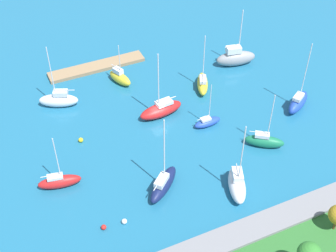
{
  "coord_description": "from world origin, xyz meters",
  "views": [
    {
      "loc": [
        23.67,
        55.67,
        52.59
      ],
      "look_at": [
        0.0,
        3.68,
        1.5
      ],
      "focal_mm": 50.83,
      "sensor_mm": 36.0,
      "label": 1
    }
  ],
  "objects_px": {
    "sailboat_red_center_basin": "(161,109)",
    "sailboat_blue_far_south": "(298,102)",
    "sailboat_yellow_outer_mooring": "(120,77)",
    "sailboat_blue_west_end": "(207,122)",
    "sailboat_red_near_pier": "(59,181)",
    "sailboat_green_by_breakwater": "(264,141)",
    "mooring_buoy_yellow": "(81,140)",
    "mooring_buoy_red": "(104,227)",
    "sailboat_white_east_end": "(59,100)",
    "sailboat_gray_mid_basin": "(236,58)",
    "sailboat_white_off_beacon": "(237,184)",
    "mooring_buoy_white": "(124,221)",
    "pier_dock": "(97,67)",
    "sailboat_yellow_lone_north": "(203,83)",
    "sailboat_navy_along_channel": "(163,184)"
  },
  "relations": [
    {
      "from": "sailboat_red_center_basin",
      "to": "sailboat_blue_far_south",
      "type": "height_order",
      "value": "sailboat_blue_far_south"
    },
    {
      "from": "sailboat_red_center_basin",
      "to": "sailboat_yellow_outer_mooring",
      "type": "height_order",
      "value": "sailboat_red_center_basin"
    },
    {
      "from": "sailboat_blue_west_end",
      "to": "sailboat_red_near_pier",
      "type": "relative_size",
      "value": 0.88
    },
    {
      "from": "sailboat_green_by_breakwater",
      "to": "sailboat_red_near_pier",
      "type": "relative_size",
      "value": 1.09
    },
    {
      "from": "sailboat_yellow_outer_mooring",
      "to": "sailboat_blue_west_end",
      "type": "distance_m",
      "value": 19.41
    },
    {
      "from": "sailboat_yellow_outer_mooring",
      "to": "mooring_buoy_yellow",
      "type": "relative_size",
      "value": 10.75
    },
    {
      "from": "sailboat_red_center_basin",
      "to": "mooring_buoy_red",
      "type": "bearing_deg",
      "value": 42.69
    },
    {
      "from": "sailboat_red_center_basin",
      "to": "sailboat_red_near_pier",
      "type": "bearing_deg",
      "value": 17.95
    },
    {
      "from": "sailboat_red_center_basin",
      "to": "sailboat_yellow_outer_mooring",
      "type": "xyz_separation_m",
      "value": [
        3.16,
        -11.55,
        -0.04
      ]
    },
    {
      "from": "sailboat_white_east_end",
      "to": "sailboat_gray_mid_basin",
      "type": "distance_m",
      "value": 34.25
    },
    {
      "from": "sailboat_white_east_end",
      "to": "sailboat_white_off_beacon",
      "type": "distance_m",
      "value": 34.56
    },
    {
      "from": "sailboat_white_east_end",
      "to": "sailboat_blue_far_south",
      "type": "distance_m",
      "value": 41.23
    },
    {
      "from": "sailboat_yellow_outer_mooring",
      "to": "mooring_buoy_red",
      "type": "relative_size",
      "value": 11.24
    },
    {
      "from": "mooring_buoy_red",
      "to": "mooring_buoy_white",
      "type": "relative_size",
      "value": 0.96
    },
    {
      "from": "sailboat_red_near_pier",
      "to": "mooring_buoy_red",
      "type": "relative_size",
      "value": 12.93
    },
    {
      "from": "pier_dock",
      "to": "sailboat_yellow_outer_mooring",
      "type": "xyz_separation_m",
      "value": [
        -2.46,
        6.26,
        0.85
      ]
    },
    {
      "from": "sailboat_white_east_end",
      "to": "sailboat_green_by_breakwater",
      "type": "height_order",
      "value": "sailboat_white_east_end"
    },
    {
      "from": "mooring_buoy_red",
      "to": "sailboat_red_near_pier",
      "type": "bearing_deg",
      "value": -71.18
    },
    {
      "from": "sailboat_white_east_end",
      "to": "sailboat_yellow_lone_north",
      "type": "relative_size",
      "value": 1.11
    },
    {
      "from": "pier_dock",
      "to": "mooring_buoy_white",
      "type": "relative_size",
      "value": 24.6
    },
    {
      "from": "sailboat_gray_mid_basin",
      "to": "mooring_buoy_yellow",
      "type": "distance_m",
      "value": 34.59
    },
    {
      "from": "sailboat_red_center_basin",
      "to": "sailboat_yellow_lone_north",
      "type": "bearing_deg",
      "value": -164.79
    },
    {
      "from": "sailboat_yellow_outer_mooring",
      "to": "sailboat_white_east_end",
      "type": "distance_m",
      "value": 12.09
    },
    {
      "from": "sailboat_gray_mid_basin",
      "to": "sailboat_red_near_pier",
      "type": "xyz_separation_m",
      "value": [
        38.92,
        16.36,
        -0.61
      ]
    },
    {
      "from": "sailboat_yellow_outer_mooring",
      "to": "sailboat_white_east_end",
      "type": "xyz_separation_m",
      "value": [
        11.93,
        1.97,
        0.16
      ]
    },
    {
      "from": "sailboat_yellow_outer_mooring",
      "to": "sailboat_blue_far_south",
      "type": "height_order",
      "value": "sailboat_blue_far_south"
    },
    {
      "from": "sailboat_gray_mid_basin",
      "to": "mooring_buoy_yellow",
      "type": "bearing_deg",
      "value": -154.02
    },
    {
      "from": "sailboat_yellow_outer_mooring",
      "to": "sailboat_blue_far_south",
      "type": "bearing_deg",
      "value": 30.31
    },
    {
      "from": "sailboat_navy_along_channel",
      "to": "sailboat_white_off_beacon",
      "type": "bearing_deg",
      "value": -66.89
    },
    {
      "from": "sailboat_yellow_outer_mooring",
      "to": "sailboat_red_near_pier",
      "type": "relative_size",
      "value": 0.87
    },
    {
      "from": "sailboat_yellow_outer_mooring",
      "to": "sailboat_red_near_pier",
      "type": "distance_m",
      "value": 26.08
    },
    {
      "from": "sailboat_white_east_end",
      "to": "sailboat_navy_along_channel",
      "type": "xyz_separation_m",
      "value": [
        -8.67,
        24.88,
        -0.13
      ]
    },
    {
      "from": "sailboat_yellow_outer_mooring",
      "to": "mooring_buoy_red",
      "type": "height_order",
      "value": "sailboat_yellow_outer_mooring"
    },
    {
      "from": "sailboat_blue_west_end",
      "to": "mooring_buoy_red",
      "type": "distance_m",
      "value": 25.7
    },
    {
      "from": "sailboat_yellow_lone_north",
      "to": "sailboat_yellow_outer_mooring",
      "type": "bearing_deg",
      "value": 84.36
    },
    {
      "from": "sailboat_red_near_pier",
      "to": "sailboat_white_off_beacon",
      "type": "height_order",
      "value": "sailboat_white_off_beacon"
    },
    {
      "from": "pier_dock",
      "to": "sailboat_red_center_basin",
      "type": "distance_m",
      "value": 18.7
    },
    {
      "from": "sailboat_green_by_breakwater",
      "to": "mooring_buoy_red",
      "type": "height_order",
      "value": "sailboat_green_by_breakwater"
    },
    {
      "from": "sailboat_blue_west_end",
      "to": "mooring_buoy_red",
      "type": "xyz_separation_m",
      "value": [
        22.35,
        12.69,
        -0.39
      ]
    },
    {
      "from": "sailboat_blue_west_end",
      "to": "mooring_buoy_red",
      "type": "bearing_deg",
      "value": -151.94
    },
    {
      "from": "sailboat_yellow_outer_mooring",
      "to": "sailboat_yellow_lone_north",
      "type": "xyz_separation_m",
      "value": [
        -12.98,
        7.87,
        -0.02
      ]
    },
    {
      "from": "sailboat_white_east_end",
      "to": "sailboat_white_off_beacon",
      "type": "relative_size",
      "value": 0.94
    },
    {
      "from": "mooring_buoy_yellow",
      "to": "sailboat_navy_along_channel",
      "type": "bearing_deg",
      "value": 118.63
    },
    {
      "from": "mooring_buoy_white",
      "to": "mooring_buoy_yellow",
      "type": "height_order",
      "value": "mooring_buoy_yellow"
    },
    {
      "from": "sailboat_gray_mid_basin",
      "to": "mooring_buoy_red",
      "type": "bearing_deg",
      "value": -132.08
    },
    {
      "from": "sailboat_yellow_outer_mooring",
      "to": "sailboat_blue_west_end",
      "type": "height_order",
      "value": "sailboat_blue_west_end"
    },
    {
      "from": "sailboat_green_by_breakwater",
      "to": "mooring_buoy_white",
      "type": "height_order",
      "value": "sailboat_green_by_breakwater"
    },
    {
      "from": "sailboat_red_near_pier",
      "to": "sailboat_yellow_lone_north",
      "type": "relative_size",
      "value": 0.87
    },
    {
      "from": "sailboat_blue_west_end",
      "to": "sailboat_gray_mid_basin",
      "type": "distance_m",
      "value": 18.9
    },
    {
      "from": "sailboat_white_east_end",
      "to": "sailboat_red_near_pier",
      "type": "height_order",
      "value": "sailboat_white_east_end"
    }
  ]
}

